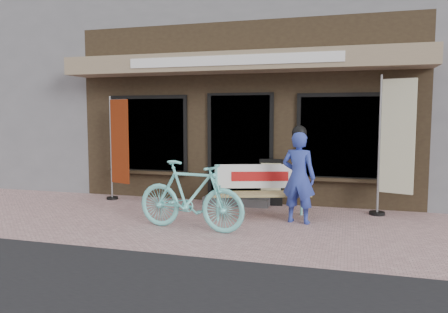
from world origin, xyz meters
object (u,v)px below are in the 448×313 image
(menu_stand, at_px, (271,182))
(bicycle, at_px, (190,196))
(person, at_px, (299,175))
(nobori_cream, at_px, (394,144))
(nobori_red, at_px, (118,147))
(bench, at_px, (260,187))

(menu_stand, bearing_deg, bicycle, -117.95)
(person, height_order, bicycle, person)
(nobori_cream, height_order, menu_stand, nobori_cream)
(bicycle, bearing_deg, nobori_cream, -52.86)
(person, relative_size, nobori_red, 0.74)
(nobori_cream, bearing_deg, nobori_red, -161.22)
(person, xyz_separation_m, nobori_red, (-3.77, 0.87, 0.32))
(bench, distance_m, menu_stand, 1.00)
(nobori_cream, bearing_deg, menu_stand, -170.67)
(bench, bearing_deg, person, -36.96)
(nobori_red, height_order, menu_stand, nobori_red)
(person, distance_m, nobori_cream, 1.82)
(person, xyz_separation_m, nobori_cream, (1.52, 0.87, 0.48))
(bench, distance_m, bicycle, 1.43)
(bicycle, bearing_deg, menu_stand, -15.22)
(person, bearing_deg, menu_stand, 128.93)
(nobori_red, bearing_deg, menu_stand, 24.74)
(nobori_cream, bearing_deg, bench, -145.04)
(bicycle, xyz_separation_m, nobori_red, (-2.23, 1.78, 0.57))
(person, height_order, nobori_cream, nobori_cream)
(nobori_red, distance_m, menu_stand, 3.19)
(bench, bearing_deg, bicycle, -145.10)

